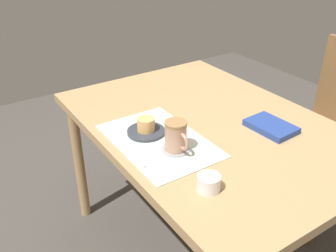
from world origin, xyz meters
The scene contains 11 objects.
ground_plane centered at (0.00, 0.00, -0.01)m, with size 4.40×4.40×0.02m, color #47423D.
dining_table centered at (0.00, 0.00, 0.63)m, with size 1.21×0.84×0.70m.
wooden_chair centered at (0.09, 0.73, 0.50)m, with size 0.42×0.42×0.90m.
placemat centered at (0.01, -0.24, 0.71)m, with size 0.45×0.30×0.00m, color silver.
pastry_plate centered at (-0.06, -0.25, 0.71)m, with size 0.14×0.14×0.01m, color #333842.
pastry centered at (-0.06, -0.25, 0.74)m, with size 0.07×0.07×0.05m, color #E0A860.
coffee_coaster centered at (0.10, -0.23, 0.71)m, with size 0.10×0.10×0.01m, color #99999E.
coffee_mug centered at (0.10, -0.23, 0.77)m, with size 0.11×0.08×0.11m.
teaspoon centered at (0.07, -0.37, 0.71)m, with size 0.01×0.01×0.13m, color silver.
sugar_bowl centered at (0.33, -0.26, 0.73)m, with size 0.07×0.07×0.05m, color white.
small_book centered at (0.17, 0.16, 0.72)m, with size 0.18×0.12×0.02m, color navy.
Camera 1 is at (0.99, -0.85, 1.41)m, focal length 40.00 mm.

